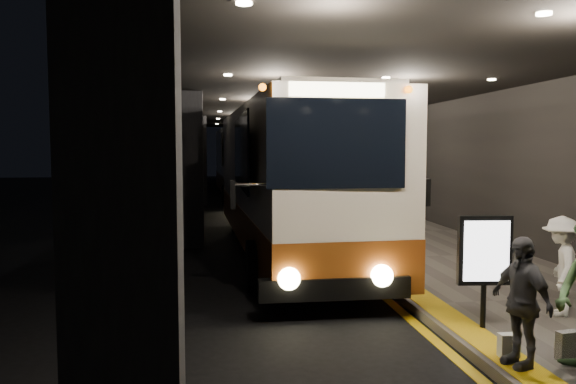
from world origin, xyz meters
TOP-DOWN VIEW (x-y plane):
  - ground at (0.00, 0.00)m, footprint 90.00×90.00m
  - lane_line_white at (-1.80, 5.00)m, footprint 0.12×50.00m
  - kerb_stripe_yellow at (2.35, 5.00)m, footprint 0.18×50.00m
  - sidewalk at (4.75, 5.00)m, footprint 4.50×50.00m
  - tactile_strip at (2.85, 5.00)m, footprint 0.50×50.00m
  - terminal_wall at (7.00, 5.00)m, footprint 0.10×50.00m
  - support_columns at (-1.50, 4.00)m, footprint 0.80×24.80m
  - canopy at (2.50, 5.00)m, footprint 9.00×50.00m
  - coach_main at (1.08, 2.50)m, footprint 3.04×12.42m
  - coach_second at (0.92, 19.10)m, footprint 2.97×12.44m
  - coach_third at (0.86, 30.08)m, footprint 2.61×12.01m
  - passenger_boarding at (2.80, -0.83)m, footprint 0.44×0.63m
  - passenger_waiting_white at (4.64, -4.08)m, footprint 0.93×1.13m
  - passenger_waiting_grey at (2.85, -5.98)m, footprint 0.68×1.02m
  - bag_polka at (3.57, -5.84)m, footprint 0.31×0.17m
  - bag_plain at (2.86, -5.71)m, footprint 0.25×0.15m
  - info_sign at (3.10, -4.55)m, footprint 0.80×0.19m
  - stanchion_post at (2.75, -0.82)m, footprint 0.05×0.05m

SIDE VIEW (x-z plane):
  - ground at x=0.00m, z-range 0.00..0.00m
  - lane_line_white at x=-1.80m, z-range 0.00..0.01m
  - kerb_stripe_yellow at x=2.35m, z-range 0.00..0.01m
  - sidewalk at x=4.75m, z-range 0.00..0.15m
  - tactile_strip at x=2.85m, z-range 0.15..0.16m
  - bag_plain at x=2.86m, z-range 0.15..0.46m
  - bag_polka at x=3.57m, z-range 0.15..0.51m
  - stanchion_post at x=2.75m, z-range 0.15..1.20m
  - passenger_waiting_white at x=4.64m, z-range 0.15..1.74m
  - passenger_waiting_grey at x=2.85m, z-range 0.15..1.76m
  - passenger_boarding at x=2.80m, z-range 0.15..1.80m
  - info_sign at x=3.10m, z-range 0.44..2.12m
  - coach_third at x=0.86m, z-range -0.08..3.69m
  - coach_main at x=1.08m, z-range -0.08..3.77m
  - coach_second at x=0.92m, z-range -0.08..3.81m
  - support_columns at x=-1.50m, z-range 0.00..4.40m
  - terminal_wall at x=7.00m, z-range 0.00..6.00m
  - canopy at x=2.50m, z-range 4.40..4.80m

